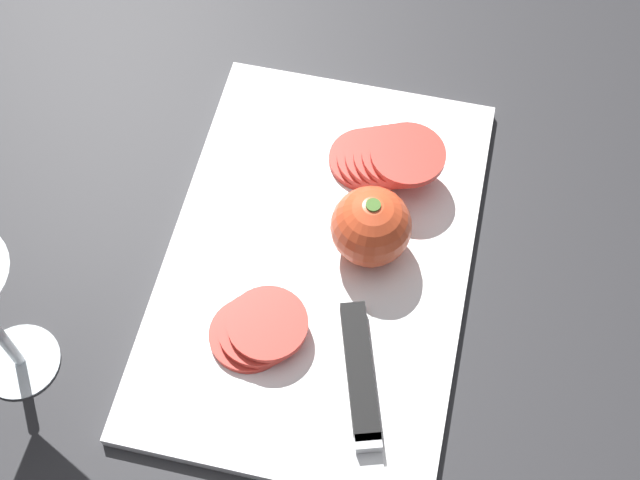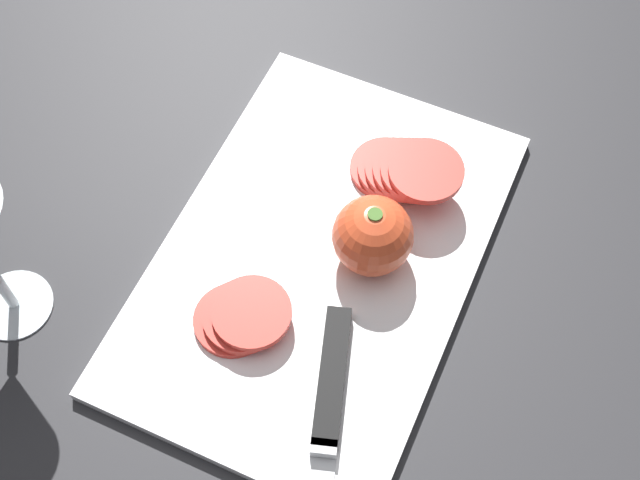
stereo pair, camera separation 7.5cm
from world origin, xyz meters
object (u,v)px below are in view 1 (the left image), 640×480
at_px(knife, 363,400).
at_px(tomato_slice_stack_near, 386,157).
at_px(whole_tomato, 371,227).
at_px(tomato_slice_stack_far, 258,329).

distance_m(knife, tomato_slice_stack_near, 0.23).
distance_m(whole_tomato, knife, 0.15).
bearing_deg(whole_tomato, tomato_slice_stack_far, 144.30).
distance_m(knife, tomato_slice_stack_far, 0.10).
relative_size(knife, tomato_slice_stack_near, 2.45).
relative_size(knife, tomato_slice_stack_far, 3.20).
bearing_deg(tomato_slice_stack_far, knife, -112.31).
bearing_deg(tomato_slice_stack_near, tomato_slice_stack_far, 158.89).
bearing_deg(knife, tomato_slice_stack_far, -129.89).
height_order(whole_tomato, tomato_slice_stack_far, whole_tomato).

